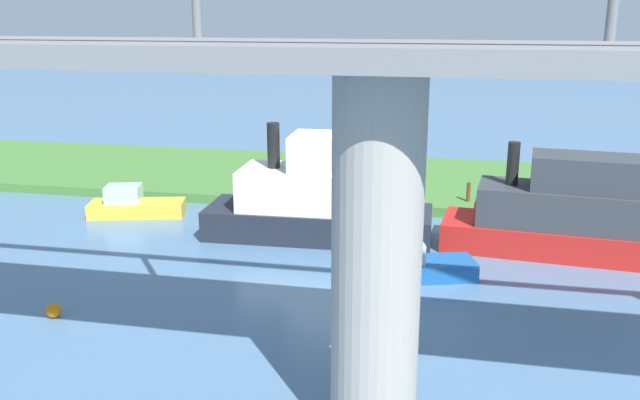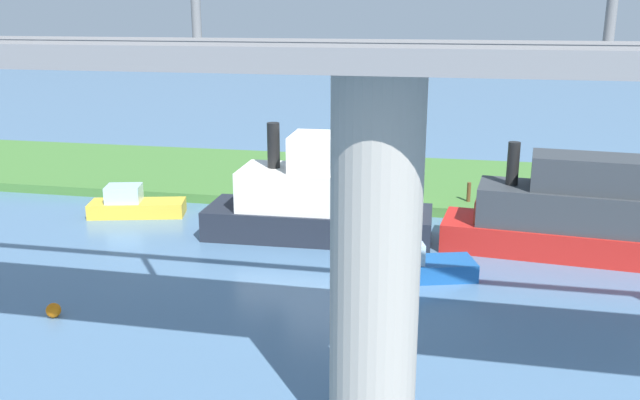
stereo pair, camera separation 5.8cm
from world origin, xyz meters
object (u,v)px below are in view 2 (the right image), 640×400
(riverboat_paddlewheel, at_px, (562,214))
(person_on_bank, at_px, (405,185))
(pontoon_yellow, at_px, (326,196))
(mooring_post, at_px, (469,192))
(houseboat_blue, at_px, (134,205))
(marker_buoy, at_px, (53,310))
(motorboat_red, at_px, (412,265))
(bridge_pylon, at_px, (375,266))

(riverboat_paddlewheel, bearing_deg, person_on_bank, -39.28)
(person_on_bank, bearing_deg, pontoon_yellow, 62.00)
(riverboat_paddlewheel, bearing_deg, mooring_post, -56.10)
(houseboat_blue, bearing_deg, riverboat_paddlewheel, 176.10)
(mooring_post, relative_size, marker_buoy, 2.01)
(houseboat_blue, distance_m, marker_buoy, 11.89)
(pontoon_yellow, relative_size, motorboat_red, 2.14)
(pontoon_yellow, height_order, marker_buoy, pontoon_yellow)
(bridge_pylon, bearing_deg, motorboat_red, -90.98)
(bridge_pylon, distance_m, marker_buoy, 12.94)
(mooring_post, relative_size, pontoon_yellow, 0.10)
(person_on_bank, height_order, motorboat_red, person_on_bank)
(houseboat_blue, height_order, motorboat_red, houseboat_blue)
(mooring_post, xyz_separation_m, riverboat_paddlewheel, (-3.82, 5.68, 0.74))
(bridge_pylon, distance_m, mooring_post, 20.67)
(pontoon_yellow, height_order, motorboat_red, pontoon_yellow)
(mooring_post, xyz_separation_m, motorboat_red, (2.15, 9.84, -0.46))
(marker_buoy, bearing_deg, motorboat_red, -152.67)
(person_on_bank, distance_m, mooring_post, 3.29)
(riverboat_paddlewheel, bearing_deg, houseboat_blue, -3.90)
(bridge_pylon, relative_size, motorboat_red, 1.84)
(bridge_pylon, xyz_separation_m, houseboat_blue, (14.22, -15.96, -3.88))
(mooring_post, relative_size, motorboat_red, 0.21)
(bridge_pylon, distance_m, houseboat_blue, 21.73)
(motorboat_red, bearing_deg, houseboat_blue, -21.07)
(motorboat_red, bearing_deg, mooring_post, -102.32)
(riverboat_paddlewheel, distance_m, motorboat_red, 7.37)
(person_on_bank, distance_m, marker_buoy, 19.11)
(marker_buoy, bearing_deg, houseboat_blue, -76.35)
(mooring_post, bearing_deg, marker_buoy, 49.04)
(bridge_pylon, xyz_separation_m, motorboat_red, (-0.18, -10.41, -3.90))
(person_on_bank, height_order, mooring_post, person_on_bank)
(mooring_post, distance_m, marker_buoy, 20.99)
(mooring_post, xyz_separation_m, pontoon_yellow, (6.37, 5.68, 0.93))
(bridge_pylon, distance_m, riverboat_paddlewheel, 16.04)
(person_on_bank, xyz_separation_m, marker_buoy, (10.47, 15.96, -0.95))
(houseboat_blue, bearing_deg, person_on_bank, -161.59)
(houseboat_blue, xyz_separation_m, pontoon_yellow, (-10.19, 1.38, 1.37))
(mooring_post, height_order, marker_buoy, mooring_post)
(person_on_bank, height_order, marker_buoy, person_on_bank)
(mooring_post, distance_m, riverboat_paddlewheel, 6.88)
(person_on_bank, bearing_deg, mooring_post, 177.81)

